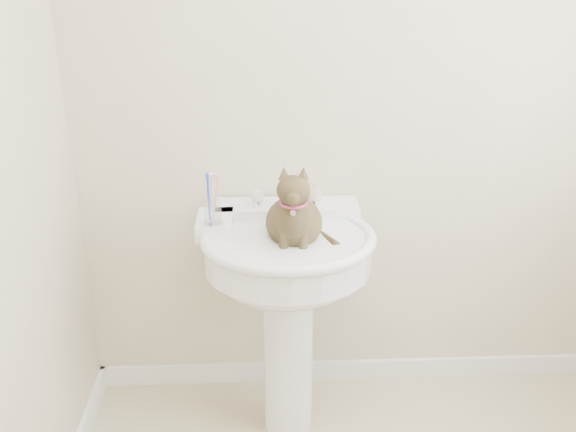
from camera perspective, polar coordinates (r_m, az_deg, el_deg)
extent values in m
cube|color=white|center=(2.93, 5.75, -13.43)|extent=(2.20, 0.02, 0.09)
cylinder|color=white|center=(2.50, 0.01, -12.31)|extent=(0.19, 0.19, 0.67)
cylinder|color=white|center=(2.27, 0.01, -3.29)|extent=(0.59, 0.59, 0.13)
ellipsoid|color=white|center=(2.30, 0.01, -4.72)|extent=(0.54, 0.47, 0.21)
torus|color=white|center=(2.25, 0.01, -1.94)|extent=(0.62, 0.62, 0.04)
cube|color=white|center=(2.44, -0.21, 0.49)|extent=(0.55, 0.15, 0.06)
cube|color=white|center=(2.33, -6.52, -0.80)|extent=(0.13, 0.20, 0.06)
cylinder|color=silver|center=(2.37, -0.17, 1.28)|extent=(0.05, 0.05, 0.05)
cylinder|color=silver|center=(2.32, -0.12, 1.50)|extent=(0.04, 0.04, 0.14)
sphere|color=white|center=(2.38, -2.83, 1.86)|extent=(0.06, 0.06, 0.06)
sphere|color=white|center=(2.39, 2.45, 1.94)|extent=(0.06, 0.06, 0.06)
cube|color=#F25325|center=(2.46, 1.50, 1.87)|extent=(0.10, 0.08, 0.03)
cylinder|color=silver|center=(2.26, -6.65, -0.64)|extent=(0.07, 0.07, 0.01)
cylinder|color=white|center=(2.24, -6.70, 0.44)|extent=(0.06, 0.06, 0.09)
cylinder|color=blue|center=(2.22, -7.07, 1.62)|extent=(0.01, 0.01, 0.17)
cylinder|color=silver|center=(2.22, -6.76, 1.63)|extent=(0.01, 0.01, 0.17)
cylinder|color=pink|center=(2.22, -6.45, 1.64)|extent=(0.01, 0.01, 0.17)
ellipsoid|color=brown|center=(2.23, 0.50, -0.55)|extent=(0.20, 0.23, 0.18)
ellipsoid|color=brown|center=(2.14, 0.61, -0.03)|extent=(0.13, 0.12, 0.16)
ellipsoid|color=brown|center=(2.07, 0.67, 2.30)|extent=(0.11, 0.10, 0.10)
cone|color=brown|center=(2.07, -0.22, 3.81)|extent=(0.04, 0.04, 0.04)
cone|color=brown|center=(2.08, 1.50, 3.83)|extent=(0.04, 0.04, 0.04)
cylinder|color=brown|center=(2.28, 3.07, -1.72)|extent=(0.03, 0.03, 0.21)
torus|color=maroon|center=(2.10, 0.65, 1.19)|extent=(0.09, 0.09, 0.01)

